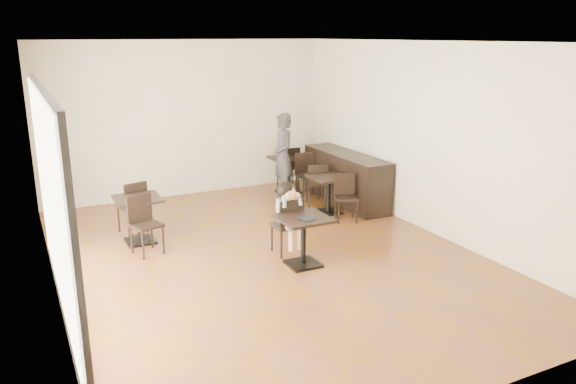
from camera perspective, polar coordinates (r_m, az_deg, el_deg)
floor at (r=8.67m, az=-2.10°, el=-6.63°), size 6.00×8.00×0.01m
ceiling at (r=8.02m, az=-2.33°, el=15.03°), size 6.00×8.00×0.01m
wall_back at (r=11.90m, az=-10.24°, el=7.29°), size 6.00×0.01×3.20m
wall_front at (r=4.97m, az=17.27°, el=-4.97°), size 6.00×0.01×3.20m
wall_left at (r=7.51m, az=-23.55°, el=1.35°), size 0.01×8.00×3.20m
wall_right at (r=9.79m, az=14.07°, el=5.28°), size 0.01×8.00×3.20m
storefront_window at (r=7.08m, az=-22.87°, el=-1.08°), size 0.04×4.50×2.60m
child_table at (r=8.24m, az=1.56°, el=-5.03°), size 0.71×0.71×0.75m
child_chair at (r=8.68m, az=-0.15°, el=-3.41°), size 0.41×0.41×0.90m
child at (r=8.64m, az=-0.15°, el=-2.68°), size 0.41×0.57×1.14m
plate at (r=8.03m, az=1.91°, el=-2.70°), size 0.25×0.25×0.02m
pizza_slice at (r=8.35m, az=0.43°, el=-0.34°), size 0.26×0.20×0.06m
adult_patron at (r=11.53m, az=-0.55°, el=3.65°), size 0.48×0.68×1.77m
cafe_table_mid at (r=10.68m, az=4.14°, el=-0.30°), size 0.87×0.87×0.71m
cafe_table_left at (r=9.46m, az=-14.89°, el=-2.77°), size 0.90×0.90×0.76m
cafe_table_back at (r=12.03m, az=0.10°, el=1.73°), size 0.79×0.79×0.77m
chair_mid_a at (r=11.14m, az=2.91°, el=0.79°), size 0.50×0.50×0.86m
chair_mid_b at (r=10.23m, az=5.92°, el=-0.64°), size 0.50×0.50×0.86m
chair_left_a at (r=9.95m, az=-15.59°, el=-1.44°), size 0.51×0.51×0.92m
chair_left_b at (r=8.92m, az=-14.19°, el=-3.32°), size 0.51×0.51×0.92m
chair_back_a at (r=12.40m, az=-0.02°, el=2.53°), size 0.45×0.45×0.93m
chair_back_b at (r=11.61m, az=2.01°, el=1.60°), size 0.45×0.45×0.93m
service_counter at (r=11.39m, az=5.87°, el=1.44°), size 0.60×2.40×1.00m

